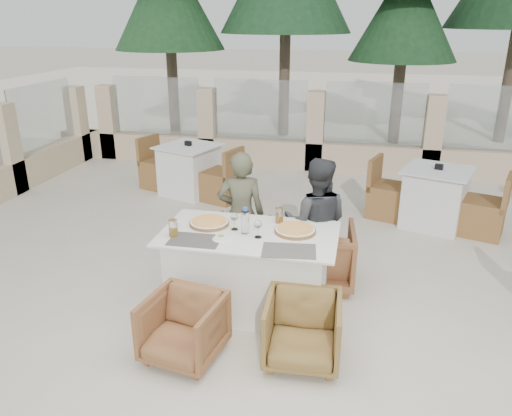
% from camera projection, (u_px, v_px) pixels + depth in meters
% --- Properties ---
extents(ground, '(80.00, 80.00, 0.00)m').
position_uv_depth(ground, '(261.00, 309.00, 4.75)').
color(ground, beige).
rests_on(ground, ground).
extents(sand_patch, '(30.00, 16.00, 0.01)m').
position_uv_depth(sand_patch, '(341.00, 96.00, 17.53)').
color(sand_patch, '#FBEFCD').
rests_on(sand_patch, ground).
extents(perimeter_wall_far, '(10.00, 0.34, 1.60)m').
position_uv_depth(perimeter_wall_far, '(315.00, 126.00, 8.85)').
color(perimeter_wall_far, '#C9AE8E').
rests_on(perimeter_wall_far, ground).
extents(pine_far_left, '(2.42, 2.42, 5.50)m').
position_uv_depth(pine_far_left, '(169.00, 10.00, 10.84)').
color(pine_far_left, '#1F4A24').
rests_on(pine_far_left, ground).
extents(pine_centre, '(2.20, 2.20, 5.00)m').
position_uv_depth(pine_centre, '(405.00, 22.00, 10.13)').
color(pine_centre, '#1D4322').
rests_on(pine_centre, ground).
extents(dining_table, '(1.60, 0.90, 0.77)m').
position_uv_depth(dining_table, '(249.00, 271.00, 4.66)').
color(dining_table, silver).
rests_on(dining_table, ground).
extents(placemat_near_left, '(0.46, 0.31, 0.00)m').
position_uv_depth(placemat_near_left, '(195.00, 240.00, 4.37)').
color(placemat_near_left, '#4F4943').
rests_on(placemat_near_left, dining_table).
extents(placemat_near_right, '(0.48, 0.35, 0.00)m').
position_uv_depth(placemat_near_right, '(289.00, 251.00, 4.17)').
color(placemat_near_right, '#58524C').
rests_on(placemat_near_right, dining_table).
extents(pizza_left, '(0.38, 0.38, 0.05)m').
position_uv_depth(pizza_left, '(209.00, 222.00, 4.69)').
color(pizza_left, orange).
rests_on(pizza_left, dining_table).
extents(pizza_right, '(0.38, 0.38, 0.05)m').
position_uv_depth(pizza_right, '(295.00, 230.00, 4.52)').
color(pizza_right, '#CD651B').
rests_on(pizza_right, dining_table).
extents(water_bottle, '(0.09, 0.09, 0.25)m').
position_uv_depth(water_bottle, '(245.00, 220.00, 4.47)').
color(water_bottle, silver).
rests_on(water_bottle, dining_table).
extents(wine_glass_centre, '(0.10, 0.10, 0.18)m').
position_uv_depth(wine_glass_centre, '(234.00, 220.00, 4.56)').
color(wine_glass_centre, white).
rests_on(wine_glass_centre, dining_table).
extents(wine_glass_near, '(0.08, 0.08, 0.18)m').
position_uv_depth(wine_glass_near, '(258.00, 228.00, 4.39)').
color(wine_glass_near, white).
rests_on(wine_glass_near, dining_table).
extents(beer_glass_left, '(0.08, 0.08, 0.16)m').
position_uv_depth(beer_glass_left, '(173.00, 228.00, 4.43)').
color(beer_glass_left, '#C0851B').
rests_on(beer_glass_left, dining_table).
extents(beer_glass_right, '(0.09, 0.09, 0.15)m').
position_uv_depth(beer_glass_right, '(279.00, 215.00, 4.72)').
color(beer_glass_right, orange).
rests_on(beer_glass_right, dining_table).
extents(olive_dish, '(0.13, 0.13, 0.04)m').
position_uv_depth(olive_dish, '(221.00, 237.00, 4.37)').
color(olive_dish, white).
rests_on(olive_dish, dining_table).
extents(armchair_far_left, '(0.62, 0.64, 0.56)m').
position_uv_depth(armchair_far_left, '(239.00, 244.00, 5.45)').
color(armchair_far_left, '#935F35').
rests_on(armchair_far_left, ground).
extents(armchair_far_right, '(0.75, 0.77, 0.64)m').
position_uv_depth(armchair_far_right, '(320.00, 255.00, 5.11)').
color(armchair_far_right, brown).
rests_on(armchair_far_right, ground).
extents(armchair_near_left, '(0.67, 0.68, 0.54)m').
position_uv_depth(armchair_near_left, '(184.00, 328.00, 3.99)').
color(armchair_near_left, brown).
rests_on(armchair_near_left, ground).
extents(armchair_near_right, '(0.62, 0.64, 0.55)m').
position_uv_depth(armchair_near_right, '(303.00, 330.00, 3.96)').
color(armchair_near_right, brown).
rests_on(armchair_near_right, ground).
extents(diner_left, '(0.55, 0.42, 1.35)m').
position_uv_depth(diner_left, '(241.00, 214.00, 5.20)').
color(diner_left, '#4C4D38').
rests_on(diner_left, ground).
extents(diner_right, '(0.67, 0.53, 1.35)m').
position_uv_depth(diner_right, '(316.00, 223.00, 4.97)').
color(diner_right, '#313336').
rests_on(diner_right, ground).
extents(bg_table_a, '(1.82, 1.31, 0.77)m').
position_uv_depth(bg_table_a, '(189.00, 170.00, 7.73)').
color(bg_table_a, silver).
rests_on(bg_table_a, ground).
extents(bg_table_b, '(1.82, 1.30, 0.77)m').
position_uv_depth(bg_table_b, '(435.00, 198.00, 6.54)').
color(bg_table_b, silver).
rests_on(bg_table_b, ground).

